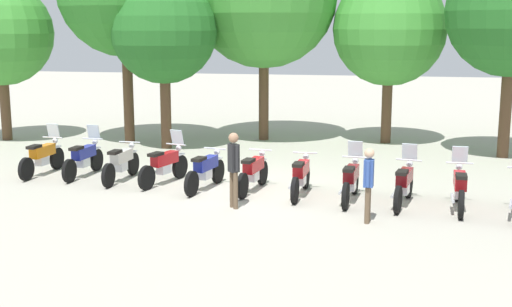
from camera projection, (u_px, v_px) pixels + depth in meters
The scene contains 17 objects.
ground_plane at pixel (252, 192), 17.07m from camera, with size 80.00×80.00×0.00m, color #ADA899.
motorcycle_0 at pixel (43, 156), 18.99m from camera, with size 0.62×2.19×1.37m.
motorcycle_1 at pixel (84, 158), 18.77m from camera, with size 0.62×2.19×1.37m.
motorcycle_2 at pixel (121, 163), 18.22m from camera, with size 0.62×2.19×0.99m.
motorcycle_3 at pixel (165, 164), 17.90m from camera, with size 0.84×2.13×1.37m.
motorcycle_4 at pixel (206, 170), 17.28m from camera, with size 0.73×2.17×0.99m.
motorcycle_5 at pixel (253, 172), 17.08m from camera, with size 0.68×2.18×0.99m.
motorcycle_6 at pixel (301, 176), 16.66m from camera, with size 0.62×2.19×0.99m.
motorcycle_7 at pixel (351, 180), 16.12m from camera, with size 0.62×2.19×1.37m.
motorcycle_8 at pixel (404, 183), 15.78m from camera, with size 0.73×2.17×1.37m.
motorcycle_9 at pixel (460, 187), 15.41m from camera, with size 0.62×2.19×1.37m.
person_0 at pixel (369, 180), 14.29m from camera, with size 0.23×0.41×1.62m.
person_1 at pixel (234, 164), 15.41m from camera, with size 0.33×0.35×1.76m.
tree_0 at pixel (0, 34), 24.10m from camera, with size 3.74×3.74×5.72m.
tree_2 at pixel (164, 31), 22.40m from camera, with size 3.55×3.55×5.75m.
tree_4 at pixel (390, 30), 23.43m from camera, with size 3.94×3.94×5.97m.
tree_5 at pixel (512, 11), 20.68m from camera, with size 4.06×4.06×6.60m.
Camera 1 is at (3.15, -16.28, 4.18)m, focal length 47.42 mm.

